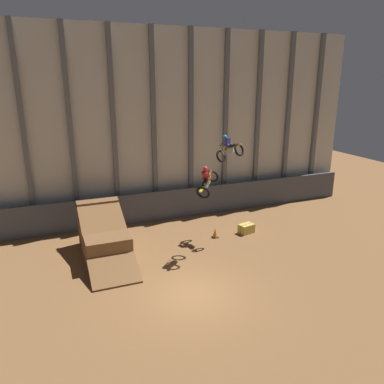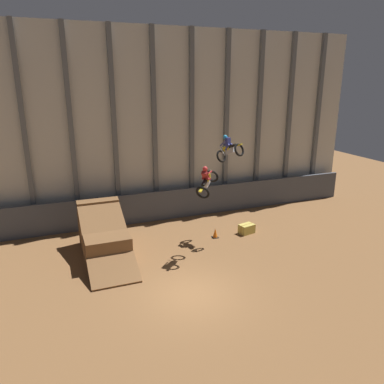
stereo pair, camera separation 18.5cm
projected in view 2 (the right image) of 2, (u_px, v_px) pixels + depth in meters
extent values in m
plane|color=brown|center=(191.00, 294.00, 16.28)|extent=(60.00, 60.00, 0.00)
cube|color=beige|center=(134.00, 128.00, 23.47)|extent=(32.00, 0.12, 12.11)
cube|color=slate|center=(24.00, 133.00, 21.11)|extent=(0.28, 0.28, 12.11)
cube|color=slate|center=(71.00, 131.00, 21.98)|extent=(0.28, 0.28, 12.11)
cube|color=slate|center=(114.00, 129.00, 22.86)|extent=(0.28, 0.28, 12.11)
cube|color=slate|center=(154.00, 127.00, 23.73)|extent=(0.28, 0.28, 12.11)
cube|color=slate|center=(192.00, 125.00, 24.61)|extent=(0.28, 0.28, 12.11)
cube|color=slate|center=(226.00, 124.00, 25.48)|extent=(0.28, 0.28, 12.11)
cube|color=slate|center=(259.00, 122.00, 26.36)|extent=(0.28, 0.28, 12.11)
cube|color=slate|center=(289.00, 121.00, 27.24)|extent=(0.28, 0.28, 12.11)
cube|color=slate|center=(317.00, 120.00, 28.11)|extent=(0.28, 0.28, 12.11)
cube|color=#474C56|center=(140.00, 208.00, 24.19)|extent=(31.36, 0.20, 1.97)
cube|color=brown|center=(104.00, 241.00, 19.85)|extent=(2.24, 3.87, 1.48)
cube|color=brown|center=(99.00, 221.00, 21.22)|extent=(2.29, 0.50, 2.47)
cube|color=brown|center=(106.00, 238.00, 18.97)|extent=(2.29, 5.61, 2.65)
torus|color=black|center=(212.00, 176.00, 19.58)|extent=(0.79, 0.78, 0.72)
torus|color=black|center=(203.00, 193.00, 18.60)|extent=(0.79, 0.78, 0.72)
cube|color=#B7B7BC|center=(207.00, 183.00, 18.98)|extent=(0.54, 0.55, 0.46)
cube|color=yellow|center=(207.00, 178.00, 18.98)|extent=(0.49, 0.50, 0.39)
cube|color=black|center=(205.00, 182.00, 18.69)|extent=(0.51, 0.51, 0.32)
cube|color=yellow|center=(201.00, 190.00, 18.37)|extent=(0.35, 0.35, 0.19)
cylinder|color=#B7B7BC|center=(210.00, 174.00, 19.31)|extent=(0.08, 0.08, 0.55)
cylinder|color=black|center=(209.00, 171.00, 19.14)|extent=(0.29, 0.62, 0.04)
cube|color=maroon|center=(205.00, 175.00, 18.66)|extent=(0.52, 0.53, 0.50)
sphere|color=red|center=(205.00, 169.00, 18.54)|extent=(0.42, 0.42, 0.34)
cylinder|color=maroon|center=(204.00, 179.00, 18.90)|extent=(0.38, 0.39, 0.20)
cylinder|color=maroon|center=(209.00, 179.00, 18.81)|extent=(0.38, 0.39, 0.20)
cylinder|color=maroon|center=(204.00, 172.00, 18.88)|extent=(0.42, 0.43, 0.10)
cylinder|color=maroon|center=(210.00, 172.00, 18.75)|extent=(0.42, 0.43, 0.10)
torus|color=black|center=(221.00, 156.00, 21.50)|extent=(0.82, 0.64, 0.72)
torus|color=black|center=(239.00, 150.00, 20.45)|extent=(0.82, 0.64, 0.72)
cube|color=#B7B7BC|center=(230.00, 151.00, 20.94)|extent=(0.39, 0.61, 0.46)
cube|color=yellow|center=(227.00, 148.00, 21.06)|extent=(0.38, 0.54, 0.39)
cube|color=black|center=(232.00, 146.00, 20.76)|extent=(0.37, 0.58, 0.33)
cube|color=yellow|center=(239.00, 145.00, 20.38)|extent=(0.27, 0.38, 0.19)
cylinder|color=#B7B7BC|center=(222.00, 151.00, 21.36)|extent=(0.22, 0.41, 0.43)
cylinder|color=black|center=(222.00, 147.00, 21.33)|extent=(0.49, 0.50, 0.04)
cube|color=navy|center=(228.00, 142.00, 20.91)|extent=(0.34, 0.31, 0.51)
sphere|color=#2393CC|center=(225.00, 137.00, 20.99)|extent=(0.37, 0.41, 0.34)
cylinder|color=navy|center=(227.00, 147.00, 20.88)|extent=(0.22, 0.34, 0.41)
cylinder|color=navy|center=(230.00, 147.00, 21.04)|extent=(0.22, 0.34, 0.41)
cylinder|color=navy|center=(223.00, 143.00, 20.99)|extent=(0.24, 0.43, 0.41)
cylinder|color=navy|center=(227.00, 143.00, 21.20)|extent=(0.24, 0.43, 0.41)
cube|color=black|center=(215.00, 237.00, 22.11)|extent=(0.36, 0.36, 0.03)
cone|color=orange|center=(215.00, 233.00, 22.02)|extent=(0.28, 0.28, 0.55)
cube|color=#CCB751|center=(247.00, 229.00, 22.67)|extent=(1.01, 0.79, 0.56)
cube|color=#996623|center=(247.00, 229.00, 22.67)|extent=(0.90, 0.24, 0.57)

